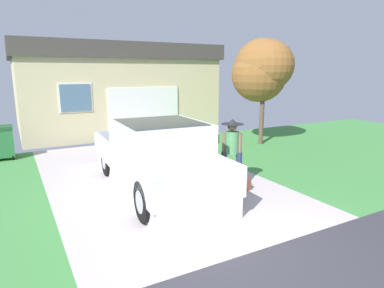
% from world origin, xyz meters
% --- Properties ---
extents(pickup_truck, '(2.13, 5.27, 1.66)m').
position_xyz_m(pickup_truck, '(-0.19, 3.28, 0.74)').
color(pickup_truck, white).
rests_on(pickup_truck, ground).
extents(person_with_hat, '(0.53, 0.53, 1.70)m').
position_xyz_m(person_with_hat, '(1.39, 2.60, 1.00)').
color(person_with_hat, navy).
rests_on(person_with_hat, ground).
extents(handbag, '(0.37, 0.19, 0.47)m').
position_xyz_m(handbag, '(1.53, 2.32, 0.15)').
color(handbag, brown).
rests_on(handbag, ground).
extents(house_with_garage, '(8.71, 6.49, 3.94)m').
position_xyz_m(house_with_garage, '(1.30, 12.55, 1.99)').
color(house_with_garage, '#CBBD8E').
rests_on(house_with_garage, ground).
extents(front_yard_tree, '(2.25, 2.33, 4.01)m').
position_xyz_m(front_yard_tree, '(5.49, 6.42, 2.85)').
color(front_yard_tree, brown).
rests_on(front_yard_tree, ground).
extents(wheeled_trash_bin, '(0.60, 0.72, 1.07)m').
position_xyz_m(wheeled_trash_bin, '(-3.44, 8.37, 0.58)').
color(wheeled_trash_bin, '#286B38').
rests_on(wheeled_trash_bin, ground).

